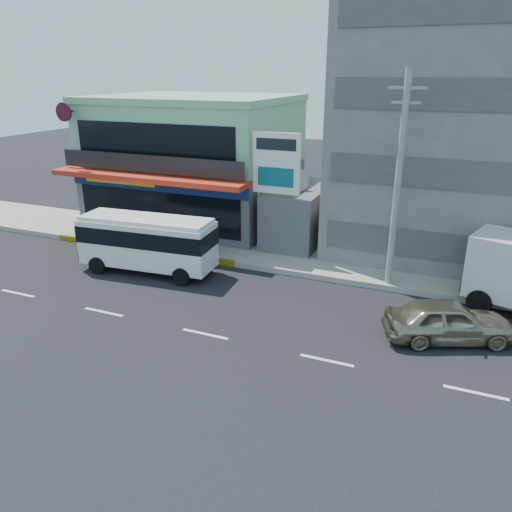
% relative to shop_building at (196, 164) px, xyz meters
% --- Properties ---
extents(ground, '(120.00, 120.00, 0.00)m').
position_rel_shop_building_xyz_m(ground, '(8.00, -13.95, -4.00)').
color(ground, black).
rests_on(ground, ground).
extents(sidewalk, '(70.00, 5.00, 0.30)m').
position_rel_shop_building_xyz_m(sidewalk, '(13.00, -4.45, -3.85)').
color(sidewalk, gray).
rests_on(sidewalk, ground).
extents(shop_building, '(12.40, 11.70, 8.00)m').
position_rel_shop_building_xyz_m(shop_building, '(0.00, 0.00, 0.00)').
color(shop_building, '#47484C').
rests_on(shop_building, ground).
extents(concrete_building, '(16.00, 12.00, 14.00)m').
position_rel_shop_building_xyz_m(concrete_building, '(18.00, 1.05, 3.00)').
color(concrete_building, gray).
rests_on(concrete_building, ground).
extents(gap_structure, '(3.00, 6.00, 3.50)m').
position_rel_shop_building_xyz_m(gap_structure, '(8.00, -1.95, -2.25)').
color(gap_structure, '#47484C').
rests_on(gap_structure, ground).
extents(satellite_dish, '(1.50, 1.50, 0.15)m').
position_rel_shop_building_xyz_m(satellite_dish, '(8.00, -2.95, -0.42)').
color(satellite_dish, slate).
rests_on(satellite_dish, gap_structure).
extents(billboard, '(2.60, 0.18, 6.90)m').
position_rel_shop_building_xyz_m(billboard, '(7.50, -4.75, 0.93)').
color(billboard, gray).
rests_on(billboard, ground).
extents(utility_pole_near, '(1.60, 0.30, 10.00)m').
position_rel_shop_building_xyz_m(utility_pole_near, '(14.00, -6.55, 1.15)').
color(utility_pole_near, '#999993').
rests_on(utility_pole_near, ground).
extents(minibus, '(7.17, 2.90, 2.93)m').
position_rel_shop_building_xyz_m(minibus, '(2.16, -9.20, -2.25)').
color(minibus, silver).
rests_on(minibus, ground).
extents(sedan, '(5.23, 3.66, 1.65)m').
position_rel_shop_building_xyz_m(sedan, '(16.89, -10.67, -3.17)').
color(sedan, tan).
rests_on(sedan, ground).
extents(motorcycle_rider, '(2.00, 0.93, 2.48)m').
position_rel_shop_building_xyz_m(motorcycle_rider, '(4.00, -8.68, -3.18)').
color(motorcycle_rider, '#61170D').
rests_on(motorcycle_rider, ground).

